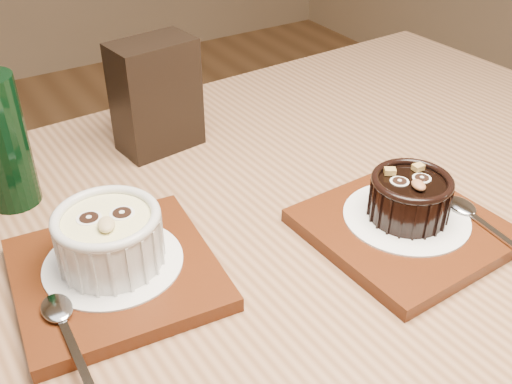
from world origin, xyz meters
TOP-DOWN VIEW (x-y plane):
  - table at (0.12, 0.03)m, footprint 1.23×0.85m
  - tray_left at (-0.03, 0.08)m, footprint 0.20×0.20m
  - doily_left at (-0.03, 0.09)m, footprint 0.13×0.13m
  - ramekin_white at (-0.03, 0.09)m, footprint 0.10×0.10m
  - spoon_left at (-0.09, 0.02)m, footprint 0.03×0.13m
  - tray_right at (0.25, -0.01)m, footprint 0.19×0.19m
  - doily_right at (0.26, -0.00)m, footprint 0.13×0.13m
  - ramekin_dark at (0.26, -0.00)m, footprint 0.08×0.08m
  - spoon_right at (0.31, -0.06)m, footprint 0.04×0.14m
  - condiment_stand at (0.11, 0.30)m, footprint 0.11×0.07m
  - green_bottle at (-0.08, 0.27)m, footprint 0.06×0.06m

SIDE VIEW (x-z plane):
  - table at x=0.12m, z-range 0.28..1.03m
  - tray_left at x=-0.03m, z-range 0.75..0.76m
  - tray_right at x=0.25m, z-range 0.75..0.76m
  - doily_left at x=-0.03m, z-range 0.77..0.77m
  - doily_right at x=0.26m, z-range 0.77..0.77m
  - spoon_left at x=-0.09m, z-range 0.77..0.77m
  - spoon_right at x=0.31m, z-range 0.77..0.77m
  - ramekin_dark at x=0.26m, z-range 0.77..0.82m
  - ramekin_white at x=-0.03m, z-range 0.77..0.83m
  - condiment_stand at x=0.11m, z-range 0.75..0.89m
  - green_bottle at x=-0.08m, z-range 0.73..0.94m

